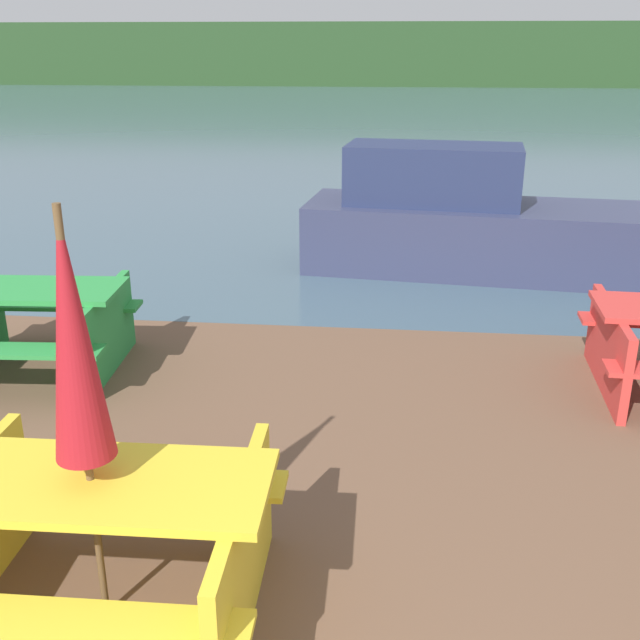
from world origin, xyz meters
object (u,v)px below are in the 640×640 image
picnic_table_green (34,323)px  umbrella_crimson (73,340)px  picnic_table_yellow (97,536)px  boat (486,226)px

picnic_table_green → umbrella_crimson: umbrella_crimson is taller
picnic_table_yellow → picnic_table_green: bearing=120.7°
picnic_table_yellow → picnic_table_green: (-1.68, 2.83, -0.02)m
umbrella_crimson → boat: 6.91m
boat → picnic_table_yellow: bearing=-105.4°
picnic_table_yellow → umbrella_crimson: umbrella_crimson is taller
picnic_table_green → boat: 5.48m
boat → picnic_table_green: bearing=-133.6°
picnic_table_yellow → umbrella_crimson: 1.02m
picnic_table_green → boat: (4.18, 3.55, 0.12)m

